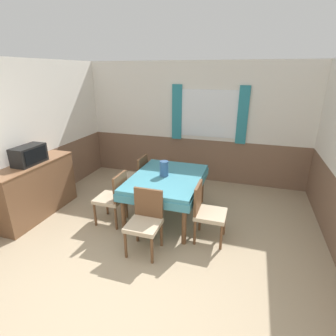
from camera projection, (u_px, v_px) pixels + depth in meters
The scene contains 11 objects.
ground_plane at pixel (116, 304), 2.86m from camera, with size 16.00×16.00×0.00m, color tan.
wall_back at pixel (195, 123), 5.78m from camera, with size 5.30×0.09×2.60m.
wall_left at pixel (39, 134), 4.79m from camera, with size 0.05×4.17×2.60m.
dining_table at pixel (167, 182), 4.40m from camera, with size 1.16×1.55×0.75m.
chair_right_near at pixel (206, 210), 3.83m from camera, with size 0.44×0.44×0.88m.
chair_left_near at pixel (114, 196), 4.26m from camera, with size 0.44×0.44×0.88m.
chair_left_far at pixel (137, 176), 5.08m from camera, with size 0.44×0.44×0.88m.
chair_head_near at pixel (145, 219), 3.60m from camera, with size 0.44×0.44×0.88m.
sideboard at pixel (36, 189), 4.51m from camera, with size 0.46×1.54×0.96m.
tv at pixel (29, 155), 4.27m from camera, with size 0.29×0.54×0.30m.
vase at pixel (164, 169), 4.34m from camera, with size 0.15×0.15×0.26m.
Camera 1 is at (1.20, -1.88, 2.40)m, focal length 28.00 mm.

